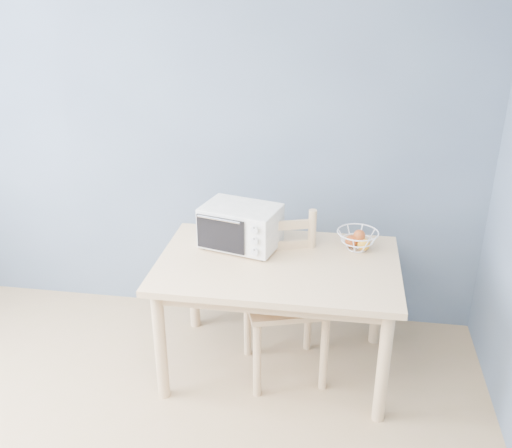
% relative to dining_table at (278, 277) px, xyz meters
% --- Properties ---
extents(dining_table, '(1.40, 0.90, 0.75)m').
position_rel_dining_table_xyz_m(dining_table, '(0.00, 0.00, 0.00)').
color(dining_table, tan).
rests_on(dining_table, ground).
extents(toaster_oven, '(0.51, 0.41, 0.27)m').
position_rel_dining_table_xyz_m(toaster_oven, '(-0.26, 0.17, 0.24)').
color(toaster_oven, white).
rests_on(toaster_oven, dining_table).
extents(fruit_basket, '(0.30, 0.30, 0.13)m').
position_rel_dining_table_xyz_m(fruit_basket, '(0.46, 0.24, 0.17)').
color(fruit_basket, white).
rests_on(fruit_basket, dining_table).
extents(dining_chair, '(0.58, 0.58, 1.00)m').
position_rel_dining_table_xyz_m(dining_chair, '(0.04, 0.02, -0.16)').
color(dining_chair, tan).
rests_on(dining_chair, ground).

